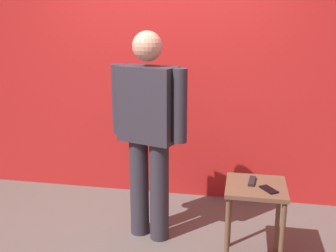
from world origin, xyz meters
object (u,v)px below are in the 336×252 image
at_px(standing_person, 148,127).
at_px(side_table, 255,201).
at_px(cell_phone, 269,189).
at_px(tv_remote, 252,181).

relative_size(standing_person, side_table, 2.71).
height_order(side_table, cell_phone, cell_phone).
relative_size(cell_phone, tv_remote, 0.85).
bearing_deg(side_table, tv_remote, 122.03).
distance_m(side_table, tv_remote, 0.15).
distance_m(side_table, cell_phone, 0.17).
distance_m(standing_person, cell_phone, 1.05).
height_order(standing_person, tv_remote, standing_person).
relative_size(side_table, tv_remote, 3.74).
distance_m(standing_person, side_table, 1.01).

